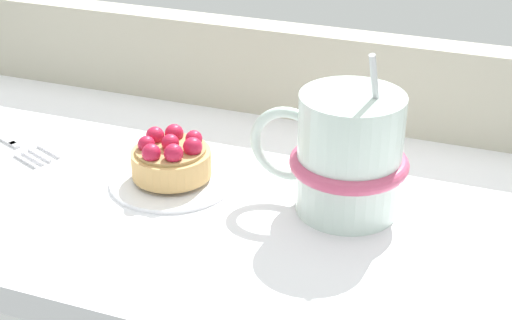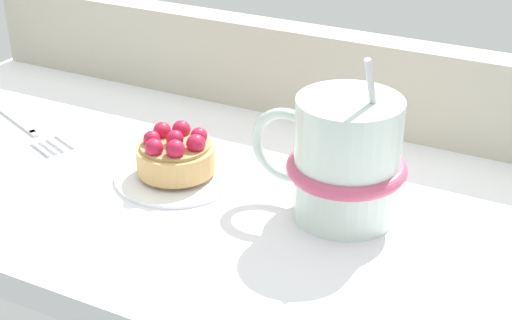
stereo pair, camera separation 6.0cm
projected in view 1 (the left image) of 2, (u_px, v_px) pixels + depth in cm
name	position (u px, v px, depth cm)	size (l,w,h in cm)	color
ground_plane	(222.00, 198.00, 63.67)	(75.43, 35.97, 2.40)	white
window_rail_back	(285.00, 70.00, 74.60)	(73.92, 3.37, 8.83)	#B2AD99
dessert_plate	(172.00, 178.00, 63.47)	(10.53, 10.53, 0.77)	white
raspberry_tart	(171.00, 158.00, 62.56)	(6.63, 6.63, 3.73)	tan
coffee_mug	(346.00, 156.00, 57.45)	(12.68, 9.20, 13.35)	silver
dessert_fork	(0.00, 135.00, 71.01)	(15.41, 7.67, 0.60)	#B7B7BC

